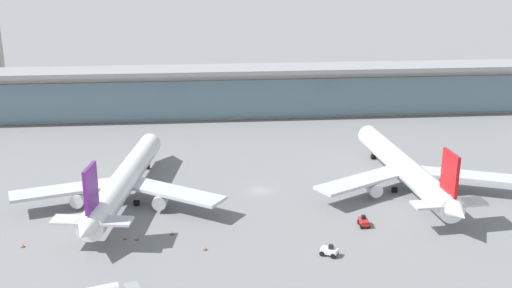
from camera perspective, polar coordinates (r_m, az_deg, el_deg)
The scene contains 11 objects.
ground_plane at distance 135.40m, azimuth 0.42°, elevation -4.16°, with size 1200.00×1200.00×0.00m, color slate.
airliner_left_stand at distance 130.26m, azimuth -11.75°, elevation -3.25°, with size 42.36×55.60×14.83m.
airliner_centre_stand at distance 137.91m, azimuth 13.24°, elevation -2.16°, with size 42.75×55.72×14.83m.
service_truck_mid_apron_white at distance 108.96m, azimuth 6.57°, elevation -9.48°, with size 3.33×2.95×2.05m.
service_truck_by_tail_red at distance 120.37m, azimuth 9.61°, elevation -6.88°, with size 1.73×2.88×2.05m.
terminal_building at distance 190.24m, azimuth -1.33°, elevation 4.79°, with size 183.60×12.80×15.20m.
safety_cone_alpha at distance 116.38m, azimuth -11.65°, elevation -8.20°, with size 0.62×0.62×0.70m.
safety_cone_bravo at distance 115.74m, azimuth -10.60°, elevation -8.28°, with size 0.62×0.62×0.70m.
safety_cone_charlie at distance 118.36m, azimuth -20.13°, elevation -8.52°, with size 0.62×0.62×0.70m.
safety_cone_delta at distance 110.66m, azimuth -4.56°, elevation -9.29°, with size 0.62×0.62×0.70m.
safety_cone_echo at distance 116.71m, azimuth -7.51°, elevation -7.89°, with size 0.62×0.62×0.70m.
Camera 1 is at (-12.26, -125.02, 50.52)m, focal length 44.71 mm.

